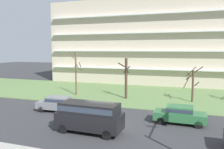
{
  "coord_description": "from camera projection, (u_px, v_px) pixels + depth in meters",
  "views": [
    {
      "loc": [
        6.69,
        -17.68,
        6.46
      ],
      "look_at": [
        -1.39,
        6.0,
        3.71
      ],
      "focal_mm": 36.35,
      "sensor_mm": 36.0,
      "label": 1
    }
  ],
  "objects": [
    {
      "name": "ground",
      "position": [
        105.0,
        125.0,
        19.48
      ],
      "size": [
        160.0,
        160.0,
        0.0
      ],
      "primitive_type": "plane",
      "color": "#38383A"
    },
    {
      "name": "apartment_building",
      "position": [
        155.0,
        43.0,
        45.27
      ],
      "size": [
        39.47,
        13.6,
        15.66
      ],
      "color": "beige",
      "rests_on": "ground"
    },
    {
      "name": "tree_far_left",
      "position": [
        76.0,
        72.0,
        31.73
      ],
      "size": [
        1.85,
        1.71,
        6.21
      ],
      "color": "brown",
      "rests_on": "ground"
    },
    {
      "name": "sedan_gray_center_left",
      "position": [
        58.0,
        103.0,
        23.71
      ],
      "size": [
        4.48,
        2.01,
        1.57
      ],
      "rotation": [
        0.0,
        0.0,
        3.19
      ],
      "color": "slate",
      "rests_on": "ground"
    },
    {
      "name": "tree_center",
      "position": [
        192.0,
        83.0,
        27.74
      ],
      "size": [
        2.23,
        1.89,
        4.48
      ],
      "color": "#4C3828",
      "rests_on": "ground"
    },
    {
      "name": "sedan_green_near_right",
      "position": [
        180.0,
        114.0,
        19.79
      ],
      "size": [
        4.43,
        1.87,
        1.57
      ],
      "rotation": [
        0.0,
        0.0,
        3.13
      ],
      "color": "#2D6B3D",
      "rests_on": "ground"
    },
    {
      "name": "grass_lawn_strip",
      "position": [
        139.0,
        94.0,
        32.65
      ],
      "size": [
        80.0,
        16.0,
        0.08
      ],
      "primitive_type": "cube",
      "color": "#66844C",
      "rests_on": "ground"
    },
    {
      "name": "van_black_near_left",
      "position": [
        89.0,
        115.0,
        17.62
      ],
      "size": [
        5.25,
        2.14,
        2.36
      ],
      "rotation": [
        0.0,
        0.0,
        -0.03
      ],
      "color": "black",
      "rests_on": "ground"
    },
    {
      "name": "tree_left",
      "position": [
        126.0,
        77.0,
        29.45
      ],
      "size": [
        1.5,
        1.51,
        5.37
      ],
      "color": "#423023",
      "rests_on": "ground"
    }
  ]
}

